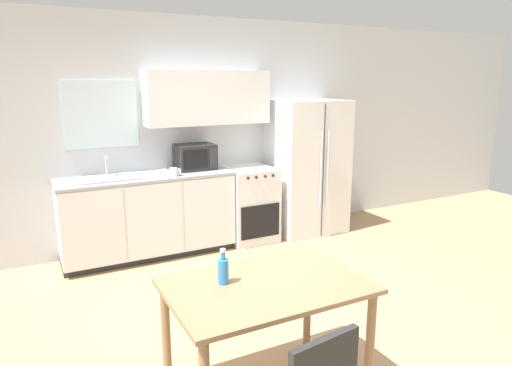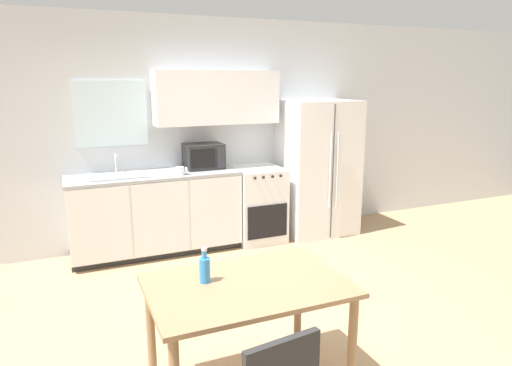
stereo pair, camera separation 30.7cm
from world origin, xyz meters
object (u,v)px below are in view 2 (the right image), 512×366
object	(u,v)px
oven_range	(257,204)
dining_table	(248,300)
drink_bottle	(205,269)
coffee_mug	(181,171)
refrigerator	(318,168)
microwave	(204,156)

from	to	relation	value
oven_range	dining_table	world-z (taller)	oven_range
dining_table	drink_bottle	size ratio (longest dim) A/B	5.42
coffee_mug	drink_bottle	bearing A→B (deg)	-100.67
refrigerator	coffee_mug	xyz separation A→B (m)	(-1.83, -0.12, 0.12)
coffee_mug	dining_table	xyz separation A→B (m)	(-0.22, -2.52, -0.32)
microwave	oven_range	bearing A→B (deg)	-10.56
dining_table	drink_bottle	distance (m)	0.33
oven_range	drink_bottle	distance (m)	2.96
refrigerator	coffee_mug	bearing A→B (deg)	-176.31
oven_range	microwave	distance (m)	0.91
coffee_mug	drink_bottle	distance (m)	2.45
microwave	dining_table	xyz separation A→B (m)	(-0.57, -2.80, -0.42)
refrigerator	drink_bottle	world-z (taller)	refrigerator
refrigerator	microwave	world-z (taller)	refrigerator
dining_table	drink_bottle	world-z (taller)	drink_bottle
microwave	coffee_mug	xyz separation A→B (m)	(-0.35, -0.27, -0.10)
refrigerator	drink_bottle	xyz separation A→B (m)	(-2.28, -2.52, -0.00)
microwave	dining_table	size ratio (longest dim) A/B	0.37
coffee_mug	dining_table	world-z (taller)	coffee_mug
microwave	dining_table	world-z (taller)	microwave
microwave	drink_bottle	bearing A→B (deg)	-106.64
microwave	coffee_mug	world-z (taller)	microwave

